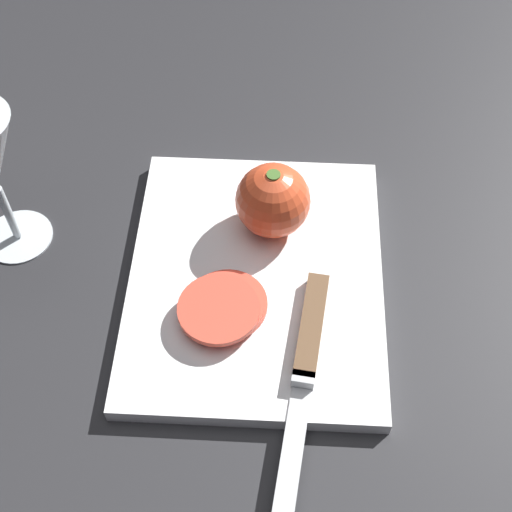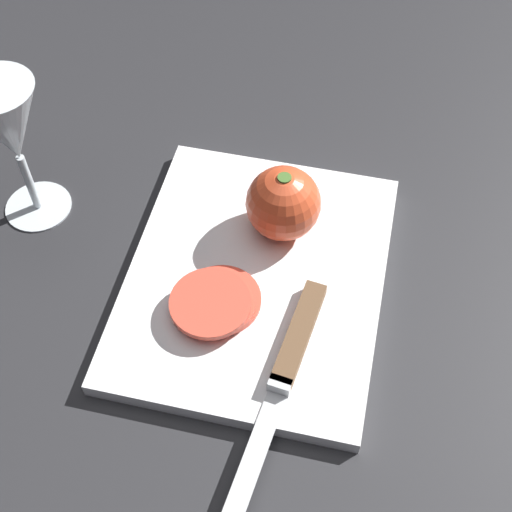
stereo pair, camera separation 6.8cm
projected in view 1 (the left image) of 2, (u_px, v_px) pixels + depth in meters
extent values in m
plane|color=#28282B|center=(262.00, 277.00, 0.73)|extent=(3.00, 3.00, 0.00)
cube|color=white|center=(256.00, 279.00, 0.72)|extent=(0.31, 0.25, 0.02)
cylinder|color=silver|center=(18.00, 236.00, 0.76)|extent=(0.07, 0.07, 0.00)
cylinder|color=silver|center=(8.00, 213.00, 0.72)|extent=(0.01, 0.01, 0.07)
sphere|color=#DB4C28|center=(273.00, 201.00, 0.72)|extent=(0.08, 0.08, 0.08)
cylinder|color=#47702D|center=(273.00, 177.00, 0.69)|extent=(0.01, 0.01, 0.01)
cube|color=silver|center=(286.00, 491.00, 0.58)|extent=(0.20, 0.04, 0.00)
cube|color=silver|center=(303.00, 380.00, 0.63)|extent=(0.01, 0.02, 0.01)
cube|color=brown|center=(311.00, 326.00, 0.67)|extent=(0.11, 0.03, 0.01)
cylinder|color=#DB4C38|center=(227.00, 304.00, 0.68)|extent=(0.08, 0.08, 0.01)
cylinder|color=#DB4C38|center=(223.00, 307.00, 0.68)|extent=(0.08, 0.08, 0.01)
cylinder|color=#DB4C38|center=(219.00, 309.00, 0.67)|extent=(0.08, 0.08, 0.01)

